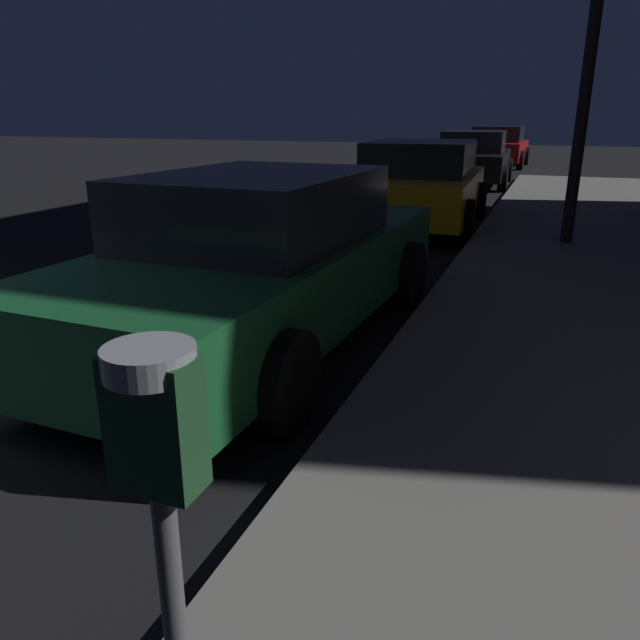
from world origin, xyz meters
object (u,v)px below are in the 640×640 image
object	(u,v)px
car_green	(263,261)
car_yellow_cab	(419,184)
parking_meter	(161,481)
car_black	(473,159)
car_red	(497,147)

from	to	relation	value
car_green	car_yellow_cab	distance (m)	6.12
parking_meter	car_green	xyz separation A→B (m)	(-1.53, 3.59, -0.43)
car_black	car_red	distance (m)	6.69
parking_meter	car_black	bearing A→B (deg)	95.27
car_yellow_cab	car_red	world-z (taller)	same
car_yellow_cab	car_black	distance (m)	6.84
parking_meter	car_black	world-z (taller)	parking_meter
car_green	parking_meter	bearing A→B (deg)	-66.96
parking_meter	car_red	xyz separation A→B (m)	(-1.53, 23.24, -0.42)
parking_meter	car_green	size ratio (longest dim) A/B	0.28
car_yellow_cab	car_green	bearing A→B (deg)	-90.00
car_black	car_red	size ratio (longest dim) A/B	1.02
car_green	car_black	distance (m)	12.96
parking_meter	car_black	xyz separation A→B (m)	(-1.53, 16.55, -0.43)
car_green	car_red	xyz separation A→B (m)	(0.00, 19.65, 0.01)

